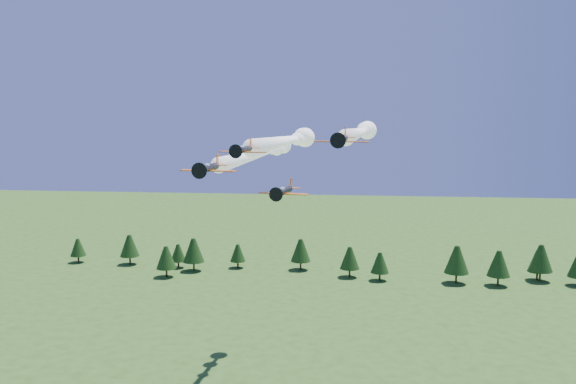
# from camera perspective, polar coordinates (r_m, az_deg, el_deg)

# --- Properties ---
(plane_lead) EXTENTS (10.33, 43.51, 3.70)m
(plane_lead) POSITION_cam_1_polar(r_m,az_deg,el_deg) (109.06, 0.04, 4.62)
(plane_lead) COLOR black
(plane_lead) RESTS_ON ground
(plane_left) EXTENTS (11.31, 59.13, 3.70)m
(plane_left) POSITION_cam_1_polar(r_m,az_deg,el_deg) (128.04, -2.38, 3.49)
(plane_left) COLOR black
(plane_left) RESTS_ON ground
(plane_right) EXTENTS (9.98, 44.89, 3.70)m
(plane_right) POSITION_cam_1_polar(r_m,az_deg,el_deg) (116.04, 6.44, 5.31)
(plane_right) COLOR black
(plane_right) RESTS_ON ground
(plane_slot) EXTENTS (7.97, 8.73, 2.78)m
(plane_slot) POSITION_cam_1_polar(r_m,az_deg,el_deg) (100.60, -0.36, 0.08)
(plane_slot) COLOR black
(plane_slot) RESTS_ON ground
(treeline) EXTENTS (169.79, 21.33, 11.77)m
(treeline) POSITION_cam_1_polar(r_m,az_deg,el_deg) (207.36, 5.38, -5.70)
(treeline) COLOR #382314
(treeline) RESTS_ON ground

